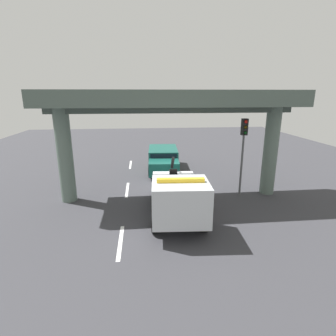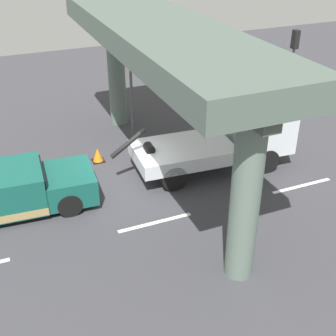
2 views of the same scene
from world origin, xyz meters
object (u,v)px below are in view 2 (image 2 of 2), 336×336
at_px(traffic_light_near, 131,68).
at_px(traffic_light_far, 294,53).
at_px(tow_truck_white, 228,138).
at_px(towed_van_green, 10,191).
at_px(traffic_cone_orange, 98,155).

relative_size(traffic_light_near, traffic_light_far, 1.09).
relative_size(tow_truck_white, traffic_light_far, 1.80).
bearing_deg(tow_truck_white, towed_van_green, 179.66).
bearing_deg(traffic_light_near, tow_truck_white, -56.77).
relative_size(tow_truck_white, traffic_light_near, 1.65).
height_order(traffic_light_far, traffic_cone_orange, traffic_light_far).
distance_m(towed_van_green, traffic_light_near, 7.47).
distance_m(tow_truck_white, traffic_cone_orange, 5.42).
xyz_separation_m(towed_van_green, traffic_cone_orange, (3.67, 2.29, -0.50)).
distance_m(traffic_light_near, traffic_light_far, 8.50).
bearing_deg(traffic_light_far, traffic_light_near, -180.00).
height_order(tow_truck_white, traffic_light_near, traffic_light_near).
bearing_deg(towed_van_green, traffic_light_near, 34.45).
bearing_deg(traffic_cone_orange, tow_truck_white, -25.95).
bearing_deg(traffic_light_near, towed_van_green, -145.55).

